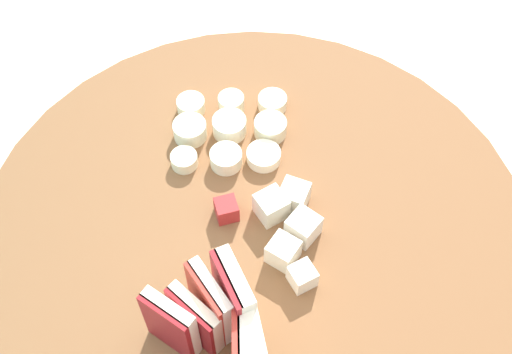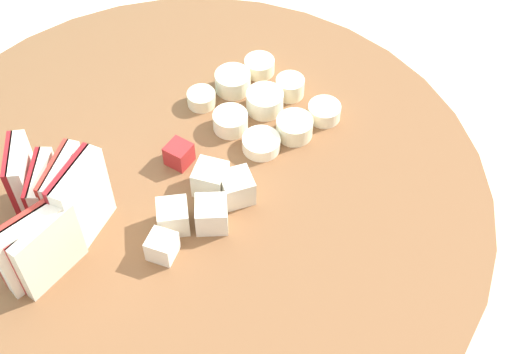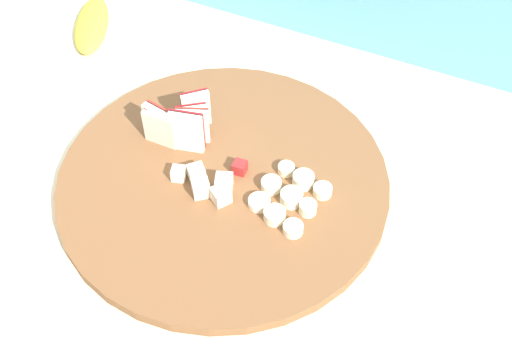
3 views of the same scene
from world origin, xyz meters
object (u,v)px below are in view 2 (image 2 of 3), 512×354
(apple_wedge_fan, at_px, (51,212))
(apple_dice_pile, at_px, (200,201))
(cutting_board, at_px, (186,194))
(banana_slice_rows, at_px, (263,104))

(apple_wedge_fan, distance_m, apple_dice_pile, 0.10)
(cutting_board, xyz_separation_m, apple_wedge_fan, (-0.08, 0.04, 0.04))
(cutting_board, relative_size, apple_dice_pile, 4.71)
(apple_dice_pile, relative_size, banana_slice_rows, 0.85)
(apple_wedge_fan, height_order, apple_dice_pile, apple_wedge_fan)
(apple_dice_pile, bearing_deg, apple_wedge_fan, 140.46)
(apple_dice_pile, height_order, banana_slice_rows, apple_dice_pile)
(apple_dice_pile, xyz_separation_m, banana_slice_rows, (0.10, 0.02, -0.00))
(cutting_board, bearing_deg, apple_dice_pile, -111.26)
(apple_wedge_fan, relative_size, apple_dice_pile, 0.97)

